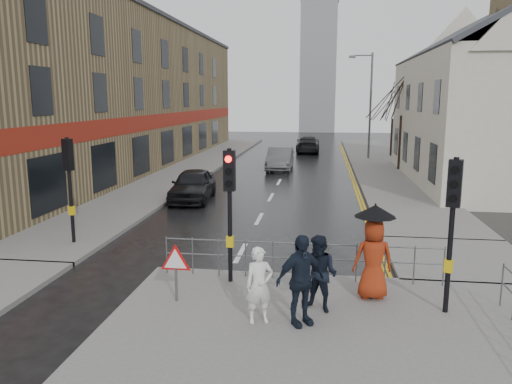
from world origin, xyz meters
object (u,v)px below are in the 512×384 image
(pedestrian_b, at_px, (320,274))
(pedestrian_with_umbrella, at_px, (374,249))
(pedestrian_d, at_px, (300,280))
(pedestrian_a, at_px, (259,285))
(car_mid, at_px, (280,159))
(car_parked, at_px, (193,185))

(pedestrian_b, distance_m, pedestrian_with_umbrella, 1.55)
(pedestrian_b, height_order, pedestrian_d, pedestrian_d)
(pedestrian_a, bearing_deg, pedestrian_b, 11.00)
(pedestrian_a, distance_m, pedestrian_with_umbrella, 2.96)
(pedestrian_d, bearing_deg, pedestrian_with_umbrella, 10.44)
(pedestrian_b, xyz_separation_m, pedestrian_d, (-0.39, -0.72, 0.11))
(pedestrian_b, height_order, car_mid, pedestrian_b)
(car_mid, bearing_deg, pedestrian_b, -82.89)
(car_mid, bearing_deg, pedestrian_with_umbrella, -79.50)
(car_parked, height_order, car_mid, car_mid)
(pedestrian_with_umbrella, distance_m, pedestrian_d, 2.30)
(car_parked, bearing_deg, pedestrian_b, -66.94)
(car_parked, bearing_deg, pedestrian_a, -72.94)
(pedestrian_b, distance_m, pedestrian_d, 0.83)
(pedestrian_with_umbrella, distance_m, car_mid, 22.32)
(car_mid, bearing_deg, pedestrian_d, -84.04)
(pedestrian_a, distance_m, car_parked, 13.62)
(pedestrian_d, bearing_deg, pedestrian_b, 26.67)
(pedestrian_d, height_order, car_mid, pedestrian_d)
(pedestrian_with_umbrella, bearing_deg, car_parked, 123.01)
(car_parked, xyz_separation_m, car_mid, (3.17, 10.81, 0.01))
(pedestrian_a, relative_size, pedestrian_b, 0.95)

